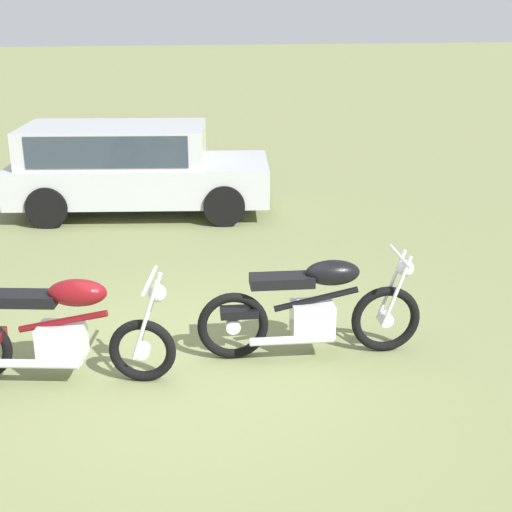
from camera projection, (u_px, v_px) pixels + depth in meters
The scene contains 4 objects.
ground_plane at pixel (190, 365), 6.59m from camera, with size 120.00×120.00×0.00m, color olive.
motorcycle_maroon at pixel (61, 331), 6.16m from camera, with size 2.05×0.77×1.02m.
motorcycle_black at pixel (313, 308), 6.62m from camera, with size 2.16×0.64×1.02m.
car_silver at pixel (128, 162), 11.24m from camera, with size 4.32×2.32×1.43m.
Camera 1 is at (-0.48, -5.87, 3.19)m, focal length 48.80 mm.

